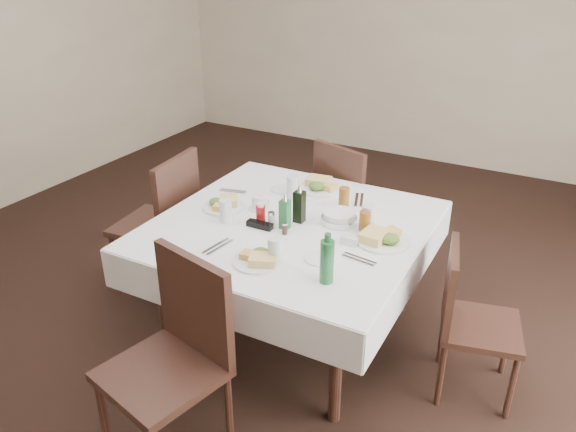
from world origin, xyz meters
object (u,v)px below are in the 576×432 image
at_px(green_bottle, 327,261).
at_px(bread_basket, 339,218).
at_px(water_s, 275,250).
at_px(oil_cruet_green, 285,213).
at_px(oil_cruet_dark, 299,205).
at_px(chair_west, 165,217).
at_px(ketchup_bottle, 261,214).
at_px(water_w, 226,211).
at_px(chair_north, 348,198).
at_px(chair_south, 177,348).
at_px(chair_east, 466,313).
at_px(water_e, 368,218).
at_px(dining_table, 291,234).
at_px(water_n, 293,187).
at_px(coffee_mug, 258,203).

bearing_deg(green_bottle, bread_basket, 108.56).
relative_size(water_s, bread_basket, 0.64).
bearing_deg(oil_cruet_green, oil_cruet_dark, 74.03).
bearing_deg(chair_west, water_s, -21.54).
bearing_deg(ketchup_bottle, water_w, -154.45).
relative_size(chair_north, chair_south, 0.96).
xyz_separation_m(chair_east, chair_west, (-1.99, 0.00, 0.09)).
xyz_separation_m(chair_north, chair_west, (-0.93, -0.91, 0.02)).
height_order(chair_south, green_bottle, green_bottle).
relative_size(bread_basket, ketchup_bottle, 1.74).
xyz_separation_m(water_w, ketchup_bottle, (0.18, 0.09, -0.01)).
bearing_deg(water_e, green_bottle, -87.63).
xyz_separation_m(dining_table, green_bottle, (0.44, -0.46, 0.18)).
bearing_deg(water_n, water_e, -17.65).
bearing_deg(water_e, coffee_mug, -174.25).
relative_size(dining_table, bread_basket, 7.31).
relative_size(water_e, coffee_mug, 1.25).
relative_size(water_n, oil_cruet_dark, 0.60).
xyz_separation_m(chair_south, water_w, (-0.30, 0.85, 0.26)).
relative_size(water_e, green_bottle, 0.57).
distance_m(chair_west, oil_cruet_dark, 1.04).
distance_m(water_e, oil_cruet_green, 0.46).
xyz_separation_m(chair_west, water_e, (1.37, 0.12, 0.27)).
relative_size(dining_table, water_w, 11.34).
bearing_deg(water_n, coffee_mug, -111.92).
relative_size(chair_east, green_bottle, 3.30).
xyz_separation_m(water_w, coffee_mug, (0.08, 0.23, -0.03)).
bearing_deg(bread_basket, ketchup_bottle, -152.08).
distance_m(water_w, bread_basket, 0.65).
xyz_separation_m(chair_east, green_bottle, (-0.59, -0.47, 0.39)).
relative_size(water_w, bread_basket, 0.64).
height_order(water_s, coffee_mug, water_s).
distance_m(chair_south, coffee_mug, 1.12).
bearing_deg(water_w, chair_north, 74.35).
xyz_separation_m(water_s, coffee_mug, (-0.40, 0.49, -0.03)).
relative_size(water_w, oil_cruet_green, 0.61).
height_order(water_s, oil_cruet_green, oil_cruet_green).
height_order(oil_cruet_green, ketchup_bottle, oil_cruet_green).
xyz_separation_m(chair_north, green_bottle, (0.47, -1.38, 0.33)).
bearing_deg(water_s, oil_cruet_dark, 102.66).
distance_m(dining_table, chair_north, 0.94).
distance_m(chair_west, oil_cruet_green, 1.01).
distance_m(chair_south, chair_west, 1.38).
distance_m(water_n, water_e, 0.60).
height_order(chair_east, bread_basket, chair_east).
bearing_deg(oil_cruet_green, chair_south, -92.25).
relative_size(dining_table, water_e, 10.32).
relative_size(chair_north, coffee_mug, 8.25).
bearing_deg(ketchup_bottle, oil_cruet_dark, 31.28).
bearing_deg(water_n, green_bottle, -52.46).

